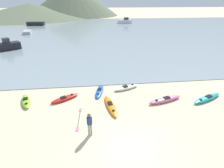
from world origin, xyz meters
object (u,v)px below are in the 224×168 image
Objects in this scene: kayak_on_sand_3 at (26,101)px; loose_paddle at (79,119)px; moored_boat_3 at (36,24)px; person_near_foreground at (90,123)px; kayak_on_sand_1 at (111,106)px; kayak_on_sand_4 at (126,87)px; kayak_on_sand_6 at (165,100)px; kayak_on_sand_5 at (207,98)px; kayak_on_sand_0 at (65,98)px; moored_boat_1 at (27,32)px; moored_boat_2 at (9,45)px; kayak_on_sand_2 at (100,91)px; moored_boat_0 at (125,21)px.

kayak_on_sand_3 reaches higher than loose_paddle.
moored_boat_3 is 2.08× the size of loose_paddle.
kayak_on_sand_1 is at bearing 61.78° from person_near_foreground.
kayak_on_sand_3 is 0.46× the size of moored_boat_3.
kayak_on_sand_4 is 0.82× the size of kayak_on_sand_6.
kayak_on_sand_5 is 1.03× the size of kayak_on_sand_6.
moored_boat_1 is (-13.98, 35.22, 0.29)m from kayak_on_sand_0.
moored_boat_2 is (-15.95, 20.47, 0.65)m from kayak_on_sand_1.
loose_paddle is (15.39, -38.22, -0.42)m from moored_boat_1.
moored_boat_3 reaches higher than moored_boat_1.
kayak_on_sand_0 is 0.74× the size of kayak_on_sand_5.
kayak_on_sand_0 is 0.89× the size of kayak_on_sand_2.
kayak_on_sand_6 is 43.06m from moored_boat_1.
moored_boat_0 is (18.64, 53.91, 0.64)m from kayak_on_sand_3.
kayak_on_sand_6 reaches higher than kayak_on_sand_2.
kayak_on_sand_2 is at bearing 81.15° from person_near_foreground.
moored_boat_1 is (-10.67, 35.33, 0.28)m from kayak_on_sand_3.
person_near_foreground is (-0.92, -5.88, 0.84)m from kayak_on_sand_2.
kayak_on_sand_3 is 0.96× the size of loose_paddle.
loose_paddle is (-4.48, -4.45, -0.15)m from kayak_on_sand_4.
moored_boat_1 is (-16.24, 40.04, -0.54)m from person_near_foreground.
loose_paddle is (4.72, -2.90, -0.15)m from kayak_on_sand_3.
person_near_foreground is 27.61m from moored_boat_2.
moored_boat_2 is (-11.99, 18.82, 0.64)m from kayak_on_sand_0.
kayak_on_sand_5 is (9.57, -2.50, 0.02)m from kayak_on_sand_2.
moored_boat_1 is at bearing 111.93° from loose_paddle.
kayak_on_sand_4 is 7.44m from kayak_on_sand_5.
kayak_on_sand_0 is at bearing -161.60° from kayak_on_sand_2.
kayak_on_sand_0 is 0.62× the size of moored_boat_1.
kayak_on_sand_0 is 0.93× the size of kayak_on_sand_4.
person_near_foreground is (-1.70, -3.17, 0.84)m from kayak_on_sand_1.
moored_boat_3 reaches higher than kayak_on_sand_5.
person_near_foreground is at bearing -58.92° from moored_boat_2.
kayak_on_sand_2 is 6.13m from kayak_on_sand_6.
moored_boat_0 is (9.43, 52.35, 0.64)m from kayak_on_sand_4.
kayak_on_sand_2 is 4.43m from loose_paddle.
kayak_on_sand_1 is 7.44m from kayak_on_sand_3.
kayak_on_sand_1 is at bearing -73.84° from kayak_on_sand_2.
kayak_on_sand_4 reaches higher than kayak_on_sand_0.
moored_boat_2 is (-17.88, 17.37, 0.62)m from kayak_on_sand_4.
moored_boat_0 reaches higher than kayak_on_sand_1.
moored_boat_3 is at bearing 97.62° from moored_boat_1.
kayak_on_sand_2 is 0.50× the size of moored_boat_3.
moored_boat_0 is (13.06, 58.63, -0.17)m from person_near_foreground.
loose_paddle is (13.40, -21.82, -0.77)m from moored_boat_2.
kayak_on_sand_6 is 1.21× the size of loose_paddle.
loose_paddle is at bearing -135.17° from kayak_on_sand_4.
kayak_on_sand_4 is 0.67× the size of moored_boat_1.
kayak_on_sand_4 reaches higher than kayak_on_sand_5.
kayak_on_sand_6 reaches higher than kayak_on_sand_5.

